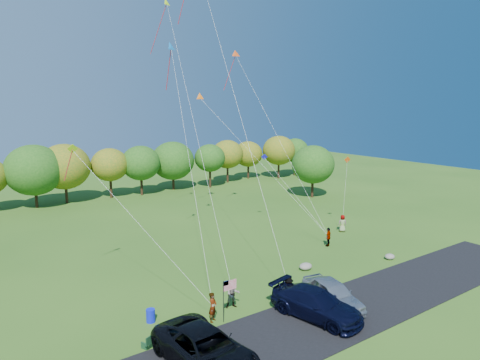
% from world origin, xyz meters
% --- Properties ---
extents(ground, '(140.00, 140.00, 0.00)m').
position_xyz_m(ground, '(0.00, 0.00, 0.00)').
color(ground, '#2F5919').
rests_on(ground, ground).
extents(asphalt_lane, '(44.00, 6.00, 0.06)m').
position_xyz_m(asphalt_lane, '(0.00, -4.00, 0.03)').
color(asphalt_lane, black).
rests_on(asphalt_lane, ground).
extents(treeline, '(77.97, 27.54, 8.31)m').
position_xyz_m(treeline, '(-0.97, 36.24, 4.74)').
color(treeline, '#362213').
rests_on(treeline, ground).
extents(minivan_dark, '(3.63, 6.92, 1.86)m').
position_xyz_m(minivan_dark, '(-8.80, -4.02, 0.99)').
color(minivan_dark, black).
rests_on(minivan_dark, asphalt_lane).
extents(minivan_navy, '(3.71, 6.43, 1.75)m').
position_xyz_m(minivan_navy, '(-0.62, -3.55, 0.94)').
color(minivan_navy, black).
rests_on(minivan_navy, asphalt_lane).
extents(minivan_silver, '(3.02, 5.43, 1.75)m').
position_xyz_m(minivan_silver, '(1.31, -3.11, 0.93)').
color(minivan_silver, '#AFB2BA').
rests_on(minivan_silver, asphalt_lane).
extents(flyer_a, '(0.81, 0.75, 1.86)m').
position_xyz_m(flyer_a, '(-6.11, -0.24, 0.93)').
color(flyer_a, '#4C4C59').
rests_on(flyer_a, ground).
extents(flyer_b, '(1.11, 0.99, 1.90)m').
position_xyz_m(flyer_b, '(-4.09, 0.56, 0.95)').
color(flyer_b, '#4C4C59').
rests_on(flyer_b, ground).
extents(flyer_c, '(1.24, 1.11, 1.66)m').
position_xyz_m(flyer_c, '(-0.46, -0.80, 0.83)').
color(flyer_c, '#4C4C59').
rests_on(flyer_c, ground).
extents(flyer_d, '(1.13, 0.84, 1.79)m').
position_xyz_m(flyer_d, '(10.11, 5.64, 0.89)').
color(flyer_d, '#4C4C59').
rests_on(flyer_d, ground).
extents(flyer_e, '(1.04, 0.92, 1.79)m').
position_xyz_m(flyer_e, '(14.72, 8.05, 0.89)').
color(flyer_e, '#4C4C59').
rests_on(flyer_e, ground).
extents(park_bench, '(1.55, 0.87, 0.88)m').
position_xyz_m(park_bench, '(-10.10, -0.79, 0.47)').
color(park_bench, '#163D21').
rests_on(park_bench, ground).
extents(trash_barrel, '(0.55, 0.55, 0.82)m').
position_xyz_m(trash_barrel, '(-9.27, 1.87, 0.41)').
color(trash_barrel, '#0E1DDB').
rests_on(trash_barrel, ground).
extents(flag_assembly, '(0.98, 0.64, 2.65)m').
position_xyz_m(flag_assembly, '(-5.32, -0.70, 2.00)').
color(flag_assembly, black).
rests_on(flag_assembly, ground).
extents(boulder_near, '(1.12, 0.88, 0.56)m').
position_xyz_m(boulder_near, '(4.33, 2.59, 0.28)').
color(boulder_near, gray).
rests_on(boulder_near, ground).
extents(boulder_far, '(0.92, 0.76, 0.48)m').
position_xyz_m(boulder_far, '(11.91, 0.19, 0.24)').
color(boulder_far, slate).
rests_on(boulder_far, ground).
extents(kites_aloft, '(27.79, 9.44, 19.20)m').
position_xyz_m(kites_aloft, '(1.61, 13.98, 19.41)').
color(kites_aloft, '#FF1C62').
rests_on(kites_aloft, ground).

